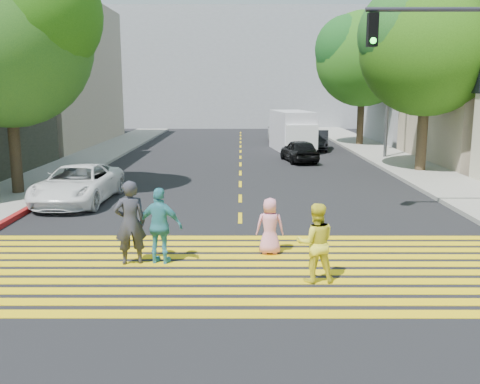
{
  "coord_description": "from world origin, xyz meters",
  "views": [
    {
      "loc": [
        0.02,
        -10.07,
        3.92
      ],
      "look_at": [
        0.0,
        3.0,
        1.4
      ],
      "focal_mm": 40.0,
      "sensor_mm": 36.0,
      "label": 1
    }
  ],
  "objects_px": {
    "tree_right_near": "(430,41)",
    "pedestrian_extra": "(160,226)",
    "tree_left": "(8,32)",
    "white_sedan": "(78,184)",
    "silver_car": "(280,131)",
    "traffic_signal": "(474,78)",
    "dark_car_near": "(299,151)",
    "pedestrian_woman": "(315,243)",
    "dark_car_parked": "(318,140)",
    "tree_right_far": "(364,54)",
    "pedestrian_man": "(130,223)",
    "white_van": "(293,132)",
    "pedestrian_child": "(270,226)"
  },
  "relations": [
    {
      "from": "dark_car_near",
      "to": "traffic_signal",
      "type": "height_order",
      "value": "traffic_signal"
    },
    {
      "from": "pedestrian_man",
      "to": "pedestrian_extra",
      "type": "height_order",
      "value": "pedestrian_man"
    },
    {
      "from": "pedestrian_woman",
      "to": "white_van",
      "type": "distance_m",
      "value": 23.96
    },
    {
      "from": "tree_right_far",
      "to": "pedestrian_woman",
      "type": "xyz_separation_m",
      "value": [
        -6.85,
        -26.81,
        -5.46
      ]
    },
    {
      "from": "tree_right_near",
      "to": "pedestrian_woman",
      "type": "xyz_separation_m",
      "value": [
        -7.1,
        -14.7,
        -5.26
      ]
    },
    {
      "from": "tree_left",
      "to": "white_sedan",
      "type": "xyz_separation_m",
      "value": [
        2.51,
        -1.16,
        -5.22
      ]
    },
    {
      "from": "tree_right_far",
      "to": "white_sedan",
      "type": "xyz_separation_m",
      "value": [
        -14.08,
        -19.0,
        -5.62
      ]
    },
    {
      "from": "dark_car_parked",
      "to": "tree_left",
      "type": "bearing_deg",
      "value": -120.92
    },
    {
      "from": "pedestrian_extra",
      "to": "tree_right_near",
      "type": "bearing_deg",
      "value": -115.23
    },
    {
      "from": "pedestrian_man",
      "to": "pedestrian_extra",
      "type": "distance_m",
      "value": 0.68
    },
    {
      "from": "tree_right_near",
      "to": "pedestrian_extra",
      "type": "bearing_deg",
      "value": -127.7
    },
    {
      "from": "tree_right_far",
      "to": "white_sedan",
      "type": "relative_size",
      "value": 1.95
    },
    {
      "from": "tree_left",
      "to": "pedestrian_child",
      "type": "distance_m",
      "value": 12.51
    },
    {
      "from": "tree_right_far",
      "to": "traffic_signal",
      "type": "height_order",
      "value": "tree_right_far"
    },
    {
      "from": "tree_left",
      "to": "dark_car_parked",
      "type": "distance_m",
      "value": 20.99
    },
    {
      "from": "pedestrian_extra",
      "to": "dark_car_near",
      "type": "distance_m",
      "value": 18.04
    },
    {
      "from": "pedestrian_child",
      "to": "dark_car_near",
      "type": "relative_size",
      "value": 0.38
    },
    {
      "from": "pedestrian_man",
      "to": "white_van",
      "type": "distance_m",
      "value": 23.49
    },
    {
      "from": "dark_car_near",
      "to": "silver_car",
      "type": "xyz_separation_m",
      "value": [
        -0.1,
        12.89,
        0.07
      ]
    },
    {
      "from": "silver_car",
      "to": "dark_car_parked",
      "type": "xyz_separation_m",
      "value": [
        1.95,
        -7.0,
        -0.06
      ]
    },
    {
      "from": "tree_left",
      "to": "tree_right_near",
      "type": "xyz_separation_m",
      "value": [
        16.83,
        5.71,
        0.2
      ]
    },
    {
      "from": "silver_car",
      "to": "traffic_signal",
      "type": "distance_m",
      "value": 26.88
    },
    {
      "from": "pedestrian_man",
      "to": "dark_car_near",
      "type": "bearing_deg",
      "value": -124.86
    },
    {
      "from": "pedestrian_man",
      "to": "silver_car",
      "type": "bearing_deg",
      "value": -117.17
    },
    {
      "from": "white_sedan",
      "to": "tree_left",
      "type": "bearing_deg",
      "value": 157.9
    },
    {
      "from": "tree_left",
      "to": "traffic_signal",
      "type": "distance_m",
      "value": 15.44
    },
    {
      "from": "traffic_signal",
      "to": "tree_left",
      "type": "bearing_deg",
      "value": 165.14
    },
    {
      "from": "white_van",
      "to": "white_sedan",
      "type": "bearing_deg",
      "value": -126.91
    },
    {
      "from": "pedestrian_child",
      "to": "dark_car_parked",
      "type": "bearing_deg",
      "value": -100.67
    },
    {
      "from": "tree_right_near",
      "to": "pedestrian_child",
      "type": "height_order",
      "value": "tree_right_near"
    },
    {
      "from": "tree_left",
      "to": "pedestrian_woman",
      "type": "xyz_separation_m",
      "value": [
        9.74,
        -8.98,
        -5.06
      ]
    },
    {
      "from": "white_sedan",
      "to": "white_van",
      "type": "height_order",
      "value": "white_van"
    },
    {
      "from": "tree_right_near",
      "to": "tree_right_far",
      "type": "relative_size",
      "value": 0.97
    },
    {
      "from": "traffic_signal",
      "to": "white_van",
      "type": "bearing_deg",
      "value": 100.04
    },
    {
      "from": "silver_car",
      "to": "traffic_signal",
      "type": "xyz_separation_m",
      "value": [
        3.52,
        -26.41,
        3.53
      ]
    },
    {
      "from": "pedestrian_woman",
      "to": "silver_car",
      "type": "bearing_deg",
      "value": -96.04
    },
    {
      "from": "tree_left",
      "to": "white_sedan",
      "type": "height_order",
      "value": "tree_left"
    },
    {
      "from": "tree_right_far",
      "to": "white_van",
      "type": "relative_size",
      "value": 1.67
    },
    {
      "from": "tree_left",
      "to": "tree_right_near",
      "type": "height_order",
      "value": "tree_right_near"
    },
    {
      "from": "tree_left",
      "to": "silver_car",
      "type": "xyz_separation_m",
      "value": [
        11.3,
        22.41,
        -5.19
      ]
    },
    {
      "from": "tree_left",
      "to": "traffic_signal",
      "type": "relative_size",
      "value": 1.34
    },
    {
      "from": "dark_car_near",
      "to": "white_sedan",
      "type": "bearing_deg",
      "value": 41.1
    },
    {
      "from": "pedestrian_man",
      "to": "traffic_signal",
      "type": "bearing_deg",
      "value": -173.83
    },
    {
      "from": "traffic_signal",
      "to": "pedestrian_child",
      "type": "bearing_deg",
      "value": -152.25
    },
    {
      "from": "tree_left",
      "to": "traffic_signal",
      "type": "height_order",
      "value": "tree_left"
    },
    {
      "from": "pedestrian_extra",
      "to": "white_sedan",
      "type": "relative_size",
      "value": 0.37
    },
    {
      "from": "dark_car_parked",
      "to": "white_van",
      "type": "distance_m",
      "value": 1.85
    },
    {
      "from": "pedestrian_man",
      "to": "white_van",
      "type": "bearing_deg",
      "value": -121.13
    },
    {
      "from": "white_sedan",
      "to": "silver_car",
      "type": "bearing_deg",
      "value": 72.36
    },
    {
      "from": "pedestrian_woman",
      "to": "white_sedan",
      "type": "distance_m",
      "value": 10.65
    }
  ]
}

